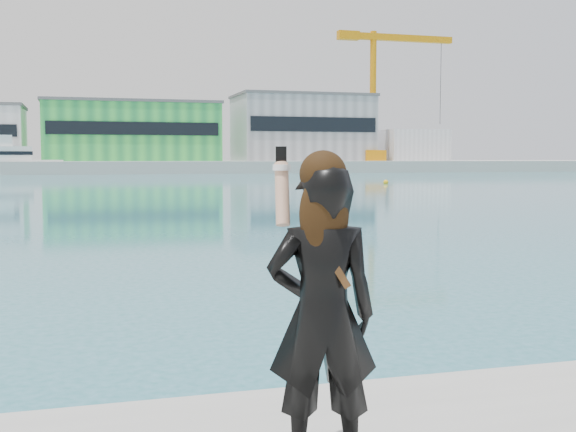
% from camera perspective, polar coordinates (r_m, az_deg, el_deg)
% --- Properties ---
extents(far_quay, '(320.00, 40.00, 2.00)m').
position_cam_1_polar(far_quay, '(134.27, -15.72, 3.78)').
color(far_quay, '#9E9E99').
rests_on(far_quay, ground).
extents(warehouse_green, '(30.60, 16.36, 10.50)m').
position_cam_1_polar(warehouse_green, '(132.63, -12.29, 6.55)').
color(warehouse_green, green).
rests_on(warehouse_green, far_quay).
extents(warehouse_grey_right, '(25.50, 15.35, 12.50)m').
position_cam_1_polar(warehouse_grey_right, '(138.60, 1.12, 6.98)').
color(warehouse_grey_right, gray).
rests_on(warehouse_grey_right, far_quay).
extents(ancillary_shed, '(12.00, 10.00, 6.00)m').
position_cam_1_polar(ancillary_shed, '(144.77, 9.74, 5.52)').
color(ancillary_shed, silver).
rests_on(ancillary_shed, far_quay).
extents(dock_crane, '(23.00, 4.00, 24.00)m').
position_cam_1_polar(dock_crane, '(138.02, 7.20, 9.78)').
color(dock_crane, orange).
rests_on(dock_crane, far_quay).
extents(flagpole_right, '(1.28, 0.16, 8.00)m').
position_cam_1_polar(flagpole_right, '(127.45, -5.69, 6.38)').
color(flagpole_right, silver).
rests_on(flagpole_right, far_quay).
extents(motor_yacht, '(17.35, 10.56, 7.85)m').
position_cam_1_polar(motor_yacht, '(117.23, -21.81, 4.12)').
color(motor_yacht, white).
rests_on(motor_yacht, ground).
extents(buoy_near, '(0.50, 0.50, 0.50)m').
position_cam_1_polar(buoy_near, '(72.35, 7.74, 2.54)').
color(buoy_near, '#FBB30D').
rests_on(buoy_near, ground).
extents(woman, '(0.70, 0.53, 1.84)m').
position_cam_1_polar(woman, '(4.15, 2.70, -7.13)').
color(woman, black).
rests_on(woman, near_quay).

